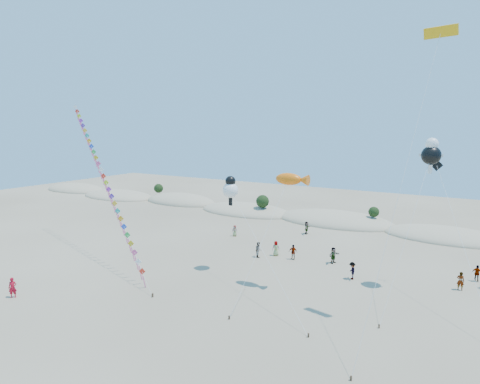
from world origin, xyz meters
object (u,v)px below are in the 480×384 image
at_px(fish_kite, 292,179).
at_px(kite_train, 103,174).
at_px(flyer_foreground, 13,288).
at_px(parafoil_kite, 439,38).

bearing_deg(fish_kite, kite_train, -175.67).
bearing_deg(flyer_foreground, fish_kite, -10.32).
bearing_deg(parafoil_kite, kite_train, -178.54).
xyz_separation_m(kite_train, parafoil_kite, (34.36, 0.88, 11.56)).
distance_m(fish_kite, parafoil_kite, 15.68).
bearing_deg(flyer_foreground, kite_train, 56.35).
relative_size(parafoil_kite, flyer_foreground, 12.00).
relative_size(kite_train, flyer_foreground, 14.09).
height_order(kite_train, parafoil_kite, parafoil_kite).
bearing_deg(parafoil_kite, fish_kite, 175.60).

